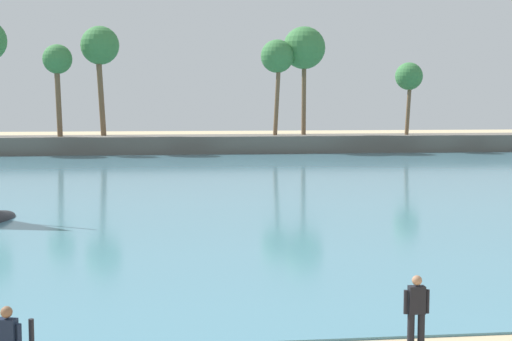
% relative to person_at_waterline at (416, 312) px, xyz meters
% --- Properties ---
extents(sea, '(220.00, 102.15, 0.06)m').
position_rel_person_at_waterline_xyz_m(sea, '(-5.59, 52.09, -0.86)').
color(sea, teal).
rests_on(sea, ground).
extents(palm_headland, '(102.37, 6.22, 13.34)m').
position_rel_person_at_waterline_xyz_m(palm_headland, '(-7.95, 63.22, 2.82)').
color(palm_headland, '#605B54').
rests_on(palm_headland, ground).
extents(person_at_waterline, '(0.55, 0.21, 1.67)m').
position_rel_person_at_waterline_xyz_m(person_at_waterline, '(0.00, 0.00, 0.00)').
color(person_at_waterline, black).
rests_on(person_at_waterline, ground).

